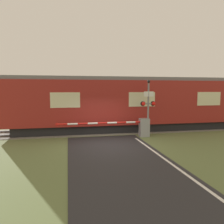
{
  "coord_description": "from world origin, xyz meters",
  "views": [
    {
      "loc": [
        -2.09,
        -11.42,
        2.96
      ],
      "look_at": [
        0.64,
        2.08,
        1.54
      ],
      "focal_mm": 35.0,
      "sensor_mm": 36.0,
      "label": 1
    }
  ],
  "objects": [
    {
      "name": "ground_plane",
      "position": [
        0.0,
        0.0,
        0.0
      ],
      "size": [
        80.0,
        80.0,
        0.0
      ],
      "primitive_type": "plane",
      "color": "#5B6B3D"
    },
    {
      "name": "track_bed",
      "position": [
        0.0,
        3.81,
        0.02
      ],
      "size": [
        36.0,
        3.2,
        0.13
      ],
      "color": "slate",
      "rests_on": "ground_plane"
    },
    {
      "name": "train",
      "position": [
        2.75,
        3.81,
        1.95
      ],
      "size": [
        18.17,
        2.82,
        3.81
      ],
      "color": "black",
      "rests_on": "ground_plane"
    },
    {
      "name": "crossing_barrier",
      "position": [
        2.12,
        1.48,
        0.64
      ],
      "size": [
        5.73,
        0.44,
        1.15
      ],
      "color": "gray",
      "rests_on": "ground_plane"
    },
    {
      "name": "signal_post",
      "position": [
        2.84,
        1.48,
        2.02
      ],
      "size": [
        0.97,
        0.26,
        3.55
      ],
      "color": "gray",
      "rests_on": "ground_plane"
    }
  ]
}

